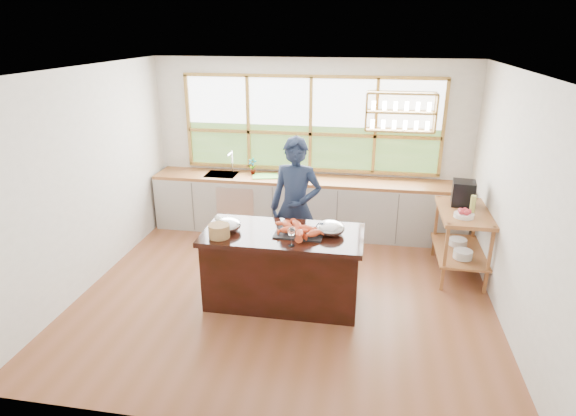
% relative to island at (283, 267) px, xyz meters
% --- Properties ---
extents(ground_plane, '(5.00, 5.00, 0.00)m').
position_rel_island_xyz_m(ground_plane, '(0.00, 0.20, -0.45)').
color(ground_plane, brown).
extents(room_shell, '(5.02, 4.52, 2.71)m').
position_rel_island_xyz_m(room_shell, '(0.02, 0.71, 1.30)').
color(room_shell, silver).
rests_on(room_shell, ground_plane).
extents(back_counter, '(4.90, 0.63, 0.90)m').
position_rel_island_xyz_m(back_counter, '(-0.02, 2.14, 0.00)').
color(back_counter, '#ACAAA3').
rests_on(back_counter, ground_plane).
extents(right_shelf_unit, '(0.62, 1.10, 0.90)m').
position_rel_island_xyz_m(right_shelf_unit, '(2.19, 1.09, 0.15)').
color(right_shelf_unit, brown).
rests_on(right_shelf_unit, ground_plane).
extents(island, '(1.85, 0.90, 0.90)m').
position_rel_island_xyz_m(island, '(0.00, 0.00, 0.00)').
color(island, black).
rests_on(island, ground_plane).
extents(cook, '(0.73, 0.53, 1.85)m').
position_rel_island_xyz_m(cook, '(0.03, 0.75, 0.47)').
color(cook, '#18233C').
rests_on(cook, ground_plane).
extents(potted_plant, '(0.16, 0.12, 0.27)m').
position_rel_island_xyz_m(potted_plant, '(-0.90, 2.20, 0.58)').
color(potted_plant, slate).
rests_on(potted_plant, back_counter).
extents(cutting_board, '(0.46, 0.39, 0.01)m').
position_rel_island_xyz_m(cutting_board, '(-0.68, 2.14, 0.45)').
color(cutting_board, '#58AD42').
rests_on(cutting_board, back_counter).
extents(espresso_machine, '(0.32, 0.34, 0.33)m').
position_rel_island_xyz_m(espresso_machine, '(2.19, 1.33, 0.61)').
color(espresso_machine, black).
rests_on(espresso_machine, right_shelf_unit).
extents(wine_bottle, '(0.08, 0.08, 0.27)m').
position_rel_island_xyz_m(wine_bottle, '(2.24, 0.93, 0.58)').
color(wine_bottle, '#A8AF4D').
rests_on(wine_bottle, right_shelf_unit).
extents(fruit_bowl, '(0.25, 0.25, 0.11)m').
position_rel_island_xyz_m(fruit_bowl, '(2.14, 0.86, 0.49)').
color(fruit_bowl, silver).
rests_on(fruit_bowl, right_shelf_unit).
extents(slate_board, '(0.56, 0.42, 0.02)m').
position_rel_island_xyz_m(slate_board, '(0.19, 0.01, 0.45)').
color(slate_board, black).
rests_on(slate_board, island).
extents(lobster_pile, '(0.55, 0.48, 0.08)m').
position_rel_island_xyz_m(lobster_pile, '(0.19, -0.01, 0.50)').
color(lobster_pile, '#ED432B').
rests_on(lobster_pile, slate_board).
extents(mixing_bowl_left, '(0.32, 0.32, 0.15)m').
position_rel_island_xyz_m(mixing_bowl_left, '(-0.65, -0.05, 0.51)').
color(mixing_bowl_left, '#B4B6BC').
rests_on(mixing_bowl_left, island).
extents(mixing_bowl_right, '(0.33, 0.33, 0.16)m').
position_rel_island_xyz_m(mixing_bowl_right, '(0.54, 0.06, 0.52)').
color(mixing_bowl_right, '#B4B6BC').
rests_on(mixing_bowl_right, island).
extents(wine_glass, '(0.08, 0.08, 0.22)m').
position_rel_island_xyz_m(wine_glass, '(0.16, -0.34, 0.61)').
color(wine_glass, white).
rests_on(wine_glass, island).
extents(wicker_basket, '(0.24, 0.24, 0.15)m').
position_rel_island_xyz_m(wicker_basket, '(-0.68, -0.25, 0.52)').
color(wicker_basket, '#A48147').
rests_on(wicker_basket, island).
extents(parchment_roll, '(0.25, 0.28, 0.08)m').
position_rel_island_xyz_m(parchment_roll, '(-0.76, 0.10, 0.49)').
color(parchment_roll, white).
rests_on(parchment_roll, island).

